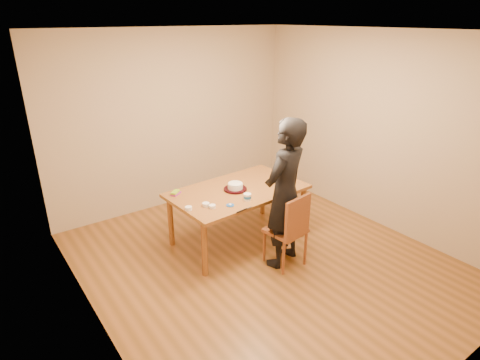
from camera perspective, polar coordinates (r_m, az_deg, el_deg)
room_shell at (r=4.75m, az=1.24°, el=4.09°), size 4.00×4.50×2.70m
dining_table at (r=5.20m, az=-0.32°, el=-1.56°), size 1.78×1.11×0.04m
dining_chair at (r=4.88m, az=6.49°, el=-7.13°), size 0.47×0.47×0.04m
cake_plate at (r=5.17m, az=-0.67°, el=-1.31°), size 0.30×0.30×0.02m
cake at (r=5.16m, az=-0.67°, el=-0.88°), size 0.19×0.19×0.06m
frosting_dome at (r=5.14m, az=-0.68°, el=-0.43°), size 0.19×0.19×0.03m
frosting_tub at (r=4.88m, az=1.06°, el=-2.41°), size 0.09×0.09×0.08m
frosting_lid at (r=4.76m, az=-1.41°, el=-3.60°), size 0.10×0.10×0.01m
frosting_dollop at (r=4.76m, az=-1.41°, el=-3.46°), size 0.04×0.04×0.02m
ramekin_green at (r=4.71m, az=-3.97°, el=-3.77°), size 0.08×0.08×0.04m
ramekin_yellow at (r=4.76m, az=-4.87°, el=-3.49°), size 0.09×0.09×0.04m
ramekin_multi at (r=4.69m, az=-7.34°, el=-4.01°), size 0.08×0.08×0.04m
candy_box_pink at (r=5.11m, az=-9.10°, el=-1.92°), size 0.16×0.13×0.02m
candy_box_green at (r=5.10m, az=-9.18°, el=-1.70°), size 0.15×0.14×0.02m
spatula at (r=4.63m, az=0.27°, el=-4.36°), size 0.16×0.03×0.01m
person at (r=4.70m, az=6.37°, el=-2.00°), size 0.77×0.62×1.82m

